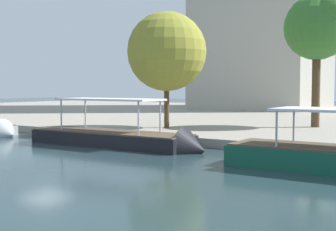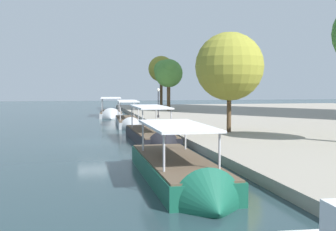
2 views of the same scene
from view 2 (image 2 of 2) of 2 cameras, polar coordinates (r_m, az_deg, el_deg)
ground_plane at (r=35.80m, az=-10.36°, el=-3.60°), size 220.00×220.00×0.00m
tour_boat_0 at (r=65.52m, az=-7.85°, el=0.03°), size 12.91×4.22×4.43m
tour_boat_1 at (r=50.49m, az=-5.51°, el=-0.99°), size 13.22×3.24×3.99m
tour_boat_2 at (r=34.75m, az=-2.20°, el=-3.23°), size 12.65×2.93×4.13m
tour_boat_3 at (r=20.12m, az=1.78°, el=-8.42°), size 12.14×3.13×3.95m
lamp_post at (r=55.56m, az=-1.35°, el=2.24°), size 0.40×0.40×3.91m
tree_0 at (r=38.01m, az=8.43°, el=6.44°), size 6.15×6.15×9.00m
tree_1 at (r=79.44m, az=-1.02°, el=6.44°), size 4.91×4.91×10.02m
tree_2 at (r=72.67m, az=-0.07°, el=5.99°), size 5.19×4.92×8.97m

